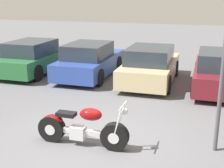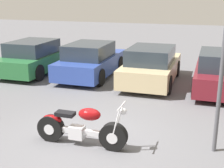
# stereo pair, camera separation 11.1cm
# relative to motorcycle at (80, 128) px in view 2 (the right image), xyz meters

# --- Properties ---
(ground_plane) EXTENTS (60.00, 60.00, 0.00)m
(ground_plane) POSITION_rel_motorcycle_xyz_m (0.06, 0.36, -0.42)
(ground_plane) COLOR slate
(motorcycle) EXTENTS (2.17, 0.62, 1.07)m
(motorcycle) POSITION_rel_motorcycle_xyz_m (0.00, 0.00, 0.00)
(motorcycle) COLOR black
(motorcycle) RESTS_ON ground_plane
(parked_car_green) EXTENTS (1.87, 4.11, 1.42)m
(parked_car_green) POSITION_rel_motorcycle_xyz_m (-4.61, 5.75, 0.26)
(parked_car_green) COLOR #286B38
(parked_car_green) RESTS_ON ground_plane
(parked_car_blue) EXTENTS (1.87, 4.11, 1.42)m
(parked_car_blue) POSITION_rel_motorcycle_xyz_m (-2.03, 5.84, 0.26)
(parked_car_blue) COLOR #2D479E
(parked_car_blue) RESTS_ON ground_plane
(parked_car_champagne) EXTENTS (1.87, 4.11, 1.42)m
(parked_car_champagne) POSITION_rel_motorcycle_xyz_m (0.54, 5.65, 0.26)
(parked_car_champagne) COLOR #C6B284
(parked_car_champagne) RESTS_ON ground_plane
(parked_car_maroon) EXTENTS (1.87, 4.11, 1.42)m
(parked_car_maroon) POSITION_rel_motorcycle_xyz_m (3.12, 5.48, 0.26)
(parked_car_maroon) COLOR maroon
(parked_car_maroon) RESTS_ON ground_plane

